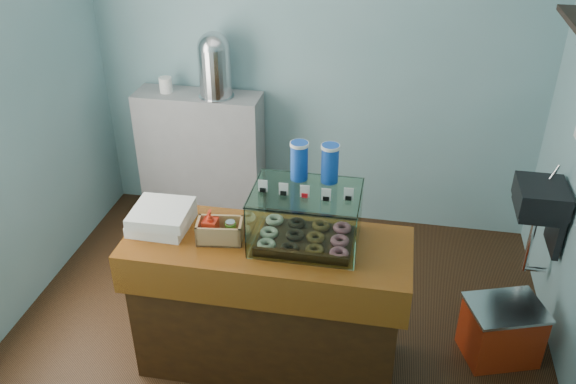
% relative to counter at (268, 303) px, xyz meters
% --- Properties ---
extents(ground, '(3.50, 3.50, 0.00)m').
position_rel_counter_xyz_m(ground, '(0.00, 0.25, -0.46)').
color(ground, black).
rests_on(ground, ground).
extents(room_shell, '(3.54, 3.04, 2.82)m').
position_rel_counter_xyz_m(room_shell, '(0.03, 0.26, 1.25)').
color(room_shell, '#709FA4').
rests_on(room_shell, ground).
extents(counter, '(1.60, 0.60, 0.90)m').
position_rel_counter_xyz_m(counter, '(0.00, 0.00, 0.00)').
color(counter, '#3E210C').
rests_on(counter, ground).
extents(back_shelf, '(1.00, 0.32, 1.10)m').
position_rel_counter_xyz_m(back_shelf, '(-0.90, 1.57, 0.09)').
color(back_shelf, '#969698').
rests_on(back_shelf, ground).
extents(display_case, '(0.58, 0.43, 0.54)m').
position_rel_counter_xyz_m(display_case, '(0.21, 0.08, 0.62)').
color(display_case, black).
rests_on(display_case, counter).
extents(condiment_crate, '(0.27, 0.18, 0.19)m').
position_rel_counter_xyz_m(condiment_crate, '(-0.27, -0.03, 0.51)').
color(condiment_crate, tan).
rests_on(condiment_crate, counter).
extents(pastry_boxes, '(0.34, 0.34, 0.13)m').
position_rel_counter_xyz_m(pastry_boxes, '(-0.62, 0.04, 0.51)').
color(pastry_boxes, white).
rests_on(pastry_boxes, counter).
extents(coffee_urn, '(0.27, 0.27, 0.51)m').
position_rel_counter_xyz_m(coffee_urn, '(-0.73, 1.55, 0.91)').
color(coffee_urn, silver).
rests_on(coffee_urn, back_shelf).
extents(red_cooler, '(0.53, 0.47, 0.39)m').
position_rel_counter_xyz_m(red_cooler, '(1.41, 0.31, -0.26)').
color(red_cooler, '#B32B0E').
rests_on(red_cooler, ground).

